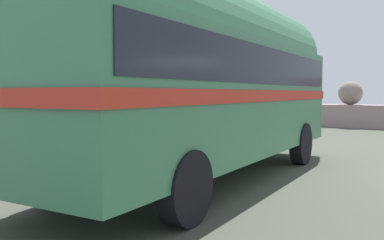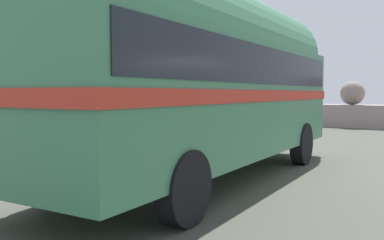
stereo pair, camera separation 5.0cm
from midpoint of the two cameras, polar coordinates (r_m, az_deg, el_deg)
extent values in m
cube|color=gray|center=(24.92, 5.70, 3.22)|extent=(0.88, 0.89, 0.73)
cube|color=gray|center=(22.82, 11.81, 3.91)|extent=(1.49, 1.65, 1.36)
sphere|color=gray|center=(21.65, 21.19, 3.46)|extent=(1.14, 1.14, 1.14)
cylinder|color=black|center=(10.78, 3.54, -2.54)|extent=(0.35, 0.98, 0.96)
cylinder|color=black|center=(9.98, 14.93, -3.16)|extent=(0.35, 0.98, 0.96)
cylinder|color=black|center=(6.62, -17.50, -6.67)|extent=(0.35, 0.98, 0.96)
cylinder|color=black|center=(5.22, -0.83, -9.28)|extent=(0.35, 0.98, 0.96)
cube|color=#3D7A53|center=(7.90, 2.15, 2.99)|extent=(3.05, 8.56, 2.10)
cylinder|color=#3D7A53|center=(7.95, 2.16, 10.57)|extent=(2.83, 8.21, 2.20)
cube|color=red|center=(7.90, 2.15, 3.37)|extent=(3.11, 8.65, 0.20)
cube|color=black|center=(7.91, 2.16, 7.17)|extent=(3.06, 8.23, 0.64)
cube|color=silver|center=(11.87, 11.97, -1.05)|extent=(2.29, 0.34, 0.28)
camera|label=1|loc=(0.03, -89.82, 0.01)|focal=38.93mm
camera|label=2|loc=(0.03, 90.18, -0.01)|focal=38.93mm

